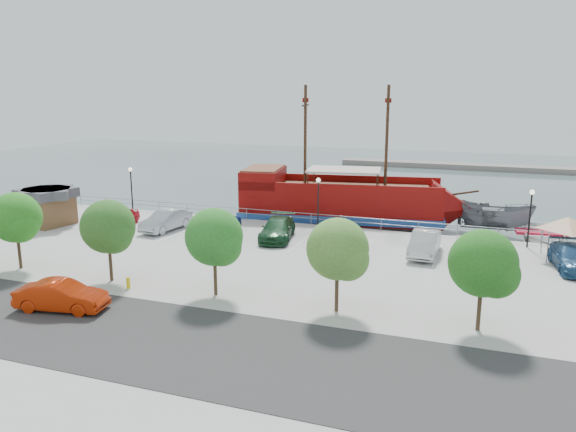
% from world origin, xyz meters
% --- Properties ---
extents(ground, '(160.00, 160.00, 0.00)m').
position_xyz_m(ground, '(0.00, 0.00, -1.00)').
color(ground, '#384948').
extents(land_slab, '(100.00, 58.00, 1.20)m').
position_xyz_m(land_slab, '(0.00, -21.00, -0.60)').
color(land_slab, '#ABABAB').
rests_on(land_slab, ground).
extents(street, '(100.00, 8.00, 0.04)m').
position_xyz_m(street, '(0.00, -16.00, 0.01)').
color(street, '#333333').
rests_on(street, land_slab).
extents(sidewalk, '(100.00, 4.00, 0.05)m').
position_xyz_m(sidewalk, '(0.00, -10.00, 0.01)').
color(sidewalk, '#9F9E98').
rests_on(sidewalk, land_slab).
extents(seawall_railing, '(50.00, 0.06, 1.00)m').
position_xyz_m(seawall_railing, '(0.00, 7.80, 0.53)').
color(seawall_railing, gray).
rests_on(seawall_railing, land_slab).
extents(far_shore, '(40.00, 3.00, 0.80)m').
position_xyz_m(far_shore, '(10.00, 55.00, -0.60)').
color(far_shore, gray).
rests_on(far_shore, ground).
extents(pirate_ship, '(21.24, 8.78, 13.23)m').
position_xyz_m(pirate_ship, '(2.00, 12.29, 1.22)').
color(pirate_ship, '#770806').
rests_on(pirate_ship, ground).
extents(patrol_boat, '(7.32, 4.29, 2.66)m').
position_xyz_m(patrol_boat, '(13.57, 13.55, 0.33)').
color(patrol_boat, slate).
rests_on(patrol_boat, ground).
extents(speedboat, '(5.48, 7.33, 1.45)m').
position_xyz_m(speedboat, '(17.36, 11.02, -0.27)').
color(speedboat, white).
rests_on(speedboat, ground).
extents(dock_west, '(6.98, 3.11, 0.39)m').
position_xyz_m(dock_west, '(-12.83, 9.20, -0.81)').
color(dock_west, gray).
rests_on(dock_west, ground).
extents(dock_mid, '(7.67, 3.53, 0.42)m').
position_xyz_m(dock_mid, '(8.06, 9.20, -0.79)').
color(dock_mid, gray).
rests_on(dock_mid, ground).
extents(dock_east, '(7.78, 3.05, 0.43)m').
position_xyz_m(dock_east, '(14.53, 9.20, -0.78)').
color(dock_east, slate).
rests_on(dock_east, ground).
extents(shed, '(4.49, 4.49, 3.13)m').
position_xyz_m(shed, '(-22.03, 0.21, 1.67)').
color(shed, brown).
rests_on(shed, land_slab).
extents(canopy_tent, '(4.34, 4.34, 3.41)m').
position_xyz_m(canopy_tent, '(18.19, 4.07, 2.97)').
color(canopy_tent, slate).
rests_on(canopy_tent, land_slab).
extents(street_sedan, '(4.98, 2.50, 1.57)m').
position_xyz_m(street_sedan, '(-7.60, -14.66, 0.78)').
color(street_sedan, '#B52606').
rests_on(street_sedan, street).
extents(fire_hydrant, '(0.25, 0.25, 0.71)m').
position_xyz_m(fire_hydrant, '(-6.23, -10.80, 0.39)').
color(fire_hydrant, yellow).
rests_on(fire_hydrant, sidewalk).
extents(lamp_post_left, '(0.36, 0.36, 4.28)m').
position_xyz_m(lamp_post_left, '(-18.00, 6.50, 2.94)').
color(lamp_post_left, black).
rests_on(lamp_post_left, land_slab).
extents(lamp_post_mid, '(0.36, 0.36, 4.28)m').
position_xyz_m(lamp_post_mid, '(0.00, 6.50, 2.94)').
color(lamp_post_mid, black).
rests_on(lamp_post_mid, land_slab).
extents(lamp_post_right, '(0.36, 0.36, 4.28)m').
position_xyz_m(lamp_post_right, '(16.00, 6.50, 2.94)').
color(lamp_post_right, black).
rests_on(lamp_post_right, land_slab).
extents(tree_b, '(3.30, 3.20, 5.00)m').
position_xyz_m(tree_b, '(-14.85, -10.07, 3.30)').
color(tree_b, '#473321').
rests_on(tree_b, sidewalk).
extents(tree_c, '(3.30, 3.20, 5.00)m').
position_xyz_m(tree_c, '(-7.85, -10.07, 3.30)').
color(tree_c, '#473321').
rests_on(tree_c, sidewalk).
extents(tree_d, '(3.30, 3.20, 5.00)m').
position_xyz_m(tree_d, '(-0.85, -10.07, 3.30)').
color(tree_d, '#473321').
rests_on(tree_d, sidewalk).
extents(tree_e, '(3.30, 3.20, 5.00)m').
position_xyz_m(tree_e, '(6.15, -10.07, 3.30)').
color(tree_e, '#473321').
rests_on(tree_e, sidewalk).
extents(tree_f, '(3.30, 3.20, 5.00)m').
position_xyz_m(tree_f, '(13.15, -10.07, 3.30)').
color(tree_f, '#473321').
rests_on(tree_f, sidewalk).
extents(parked_car_a, '(2.28, 4.49, 1.47)m').
position_xyz_m(parked_car_a, '(-15.93, 1.82, 0.73)').
color(parked_car_a, red).
rests_on(parked_car_a, land_slab).
extents(parked_car_b, '(2.40, 5.20, 1.65)m').
position_xyz_m(parked_car_b, '(-11.61, 1.98, 0.82)').
color(parked_car_b, '#A9AFB5').
rests_on(parked_car_b, land_slab).
extents(parked_car_c, '(3.36, 5.80, 1.52)m').
position_xyz_m(parked_car_c, '(-6.73, 1.71, 0.76)').
color(parked_car_c, navy).
rests_on(parked_car_c, land_slab).
extents(parked_car_d, '(3.25, 5.86, 1.61)m').
position_xyz_m(parked_car_d, '(-2.03, 2.47, 0.80)').
color(parked_car_d, '#1B4726').
rests_on(parked_car_d, land_slab).
extents(parked_car_e, '(2.54, 4.58, 1.47)m').
position_xyz_m(parked_car_e, '(2.69, 2.30, 0.74)').
color(parked_car_e, black).
rests_on(parked_car_e, land_slab).
extents(parked_car_f, '(1.85, 5.10, 1.67)m').
position_xyz_m(parked_car_f, '(9.13, 1.95, 0.84)').
color(parked_car_f, silver).
rests_on(parked_car_f, land_slab).
extents(parked_car_g, '(2.90, 5.35, 1.43)m').
position_xyz_m(parked_car_g, '(12.55, 1.68, 0.71)').
color(parked_car_g, slate).
rests_on(parked_car_g, land_slab).
extents(parked_car_h, '(2.82, 5.52, 1.53)m').
position_xyz_m(parked_car_h, '(18.38, 1.96, 0.77)').
color(parked_car_h, '#254F7A').
rests_on(parked_car_h, land_slab).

